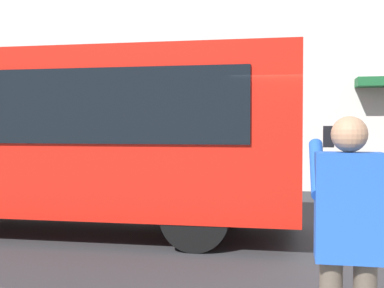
# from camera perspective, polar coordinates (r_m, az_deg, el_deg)

# --- Properties ---
(ground_plane) EXTENTS (60.00, 60.00, 0.00)m
(ground_plane) POSITION_cam_1_polar(r_m,az_deg,el_deg) (8.34, 13.95, -10.56)
(ground_plane) COLOR #2B2B2D
(red_bus) EXTENTS (9.05, 2.54, 3.08)m
(red_bus) POSITION_cam_1_polar(r_m,az_deg,el_deg) (9.28, -17.01, 1.14)
(red_bus) COLOR red
(red_bus) RESTS_ON ground_plane
(pedestrian_photographer) EXTENTS (0.53, 0.52, 1.70)m
(pedestrian_photographer) POSITION_cam_1_polar(r_m,az_deg,el_deg) (3.27, 17.26, -9.50)
(pedestrian_photographer) COLOR #4C4238
(pedestrian_photographer) RESTS_ON sidewalk_curb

